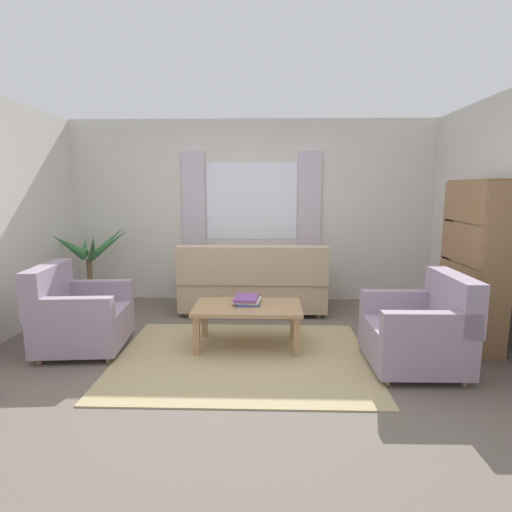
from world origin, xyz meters
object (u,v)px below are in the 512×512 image
object	(u,v)px
armchair_left	(78,316)
coffee_table	(248,311)
armchair_right	(421,331)
potted_plant	(90,272)
couch	(253,285)
bookshelf	(472,270)
book_stack_on_table	(247,300)

from	to	relation	value
armchair_left	coffee_table	distance (m)	1.73
armchair_right	potted_plant	bearing A→B (deg)	-116.38
armchair_left	coffee_table	size ratio (longest dim) A/B	0.83
couch	bookshelf	size ratio (longest dim) A/B	1.10
armchair_right	potted_plant	world-z (taller)	potted_plant
armchair_right	coffee_table	world-z (taller)	armchair_right
couch	potted_plant	size ratio (longest dim) A/B	1.64
potted_plant	couch	bearing A→B (deg)	-3.40
coffee_table	bookshelf	xyz separation A→B (m)	(2.31, 0.13, 0.42)
armchair_left	bookshelf	world-z (taller)	bookshelf
couch	potted_plant	world-z (taller)	potted_plant
coffee_table	bookshelf	size ratio (longest dim) A/B	0.64
couch	coffee_table	xyz separation A→B (m)	(-0.01, -1.23, 0.01)
couch	coffee_table	size ratio (longest dim) A/B	1.73
armchair_right	coffee_table	size ratio (longest dim) A/B	0.80
coffee_table	bookshelf	distance (m)	2.35
potted_plant	bookshelf	bearing A→B (deg)	-15.19
book_stack_on_table	armchair_right	bearing A→B (deg)	-19.46
armchair_left	armchair_right	distance (m)	3.34
armchair_right	bookshelf	bearing A→B (deg)	129.89
potted_plant	coffee_table	bearing A→B (deg)	-31.47
armchair_right	bookshelf	xyz separation A→B (m)	(0.71, 0.61, 0.44)
couch	armchair_left	world-z (taller)	couch
armchair_right	coffee_table	bearing A→B (deg)	-107.42
armchair_right	armchair_left	bearing A→B (deg)	-96.65
bookshelf	potted_plant	bearing A→B (deg)	74.81
couch	potted_plant	distance (m)	2.24
armchair_left	bookshelf	size ratio (longest dim) A/B	0.53
coffee_table	potted_plant	world-z (taller)	potted_plant
book_stack_on_table	bookshelf	xyz separation A→B (m)	(2.33, 0.04, 0.32)
couch	armchair_right	size ratio (longest dim) A/B	2.16
couch	book_stack_on_table	xyz separation A→B (m)	(-0.02, -1.14, 0.11)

